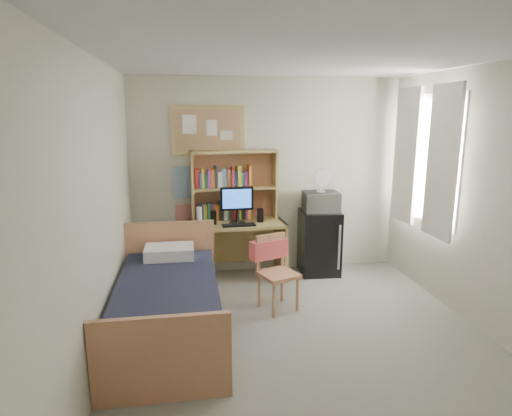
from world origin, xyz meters
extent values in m
cube|color=gray|center=(0.00, 0.00, -0.01)|extent=(3.60, 4.20, 0.02)
cube|color=silver|center=(0.00, 0.00, 2.60)|extent=(3.60, 4.20, 0.02)
cube|color=beige|center=(0.00, 2.10, 1.30)|extent=(3.60, 0.04, 2.60)
cube|color=beige|center=(0.00, -2.10, 1.30)|extent=(3.60, 0.04, 2.60)
cube|color=beige|center=(-1.80, 0.00, 1.30)|extent=(0.04, 4.20, 2.60)
cube|color=beige|center=(1.80, 0.00, 1.30)|extent=(0.04, 4.20, 2.60)
cube|color=white|center=(1.75, 1.20, 1.60)|extent=(0.10, 1.40, 1.70)
cube|color=white|center=(1.72, 0.80, 1.60)|extent=(0.04, 0.55, 1.70)
cube|color=white|center=(1.72, 1.60, 1.60)|extent=(0.04, 0.55, 1.70)
cube|color=tan|center=(-0.78, 2.08, 1.92)|extent=(0.94, 0.03, 0.64)
cube|color=#245690|center=(-1.10, 2.09, 1.25)|extent=(0.30, 0.01, 0.42)
cube|color=red|center=(-1.10, 2.09, 0.78)|extent=(0.28, 0.01, 0.36)
cube|color=tan|center=(-0.46, 1.77, 0.38)|extent=(1.25, 0.67, 0.77)
cube|color=tan|center=(-0.11, 0.80, 0.41)|extent=(0.54, 0.54, 0.83)
cube|color=black|center=(0.67, 1.83, 0.43)|extent=(0.54, 0.54, 0.86)
cube|color=black|center=(-1.28, 0.39, 0.27)|extent=(1.00, 1.99, 0.55)
cube|color=tan|center=(-0.46, 1.92, 1.22)|extent=(1.12, 0.33, 0.91)
cube|color=black|center=(-0.46, 1.71, 0.99)|extent=(0.42, 0.05, 0.44)
cube|color=black|center=(-0.45, 1.57, 0.78)|extent=(0.42, 0.15, 0.02)
cube|color=black|center=(-0.76, 1.70, 0.85)|extent=(0.07, 0.07, 0.17)
cube|color=black|center=(-0.16, 1.73, 0.86)|extent=(0.08, 0.08, 0.18)
cylinder|color=white|center=(-0.93, 1.65, 0.89)|extent=(0.07, 0.07, 0.24)
cube|color=#CD4E4E|center=(-0.18, 0.98, 0.64)|extent=(0.46, 0.28, 0.21)
cube|color=#B5B5BA|center=(0.67, 1.81, 0.99)|extent=(0.47, 0.37, 0.26)
cylinder|color=white|center=(0.67, 1.81, 1.26)|extent=(0.23, 0.23, 0.28)
cube|color=white|center=(-1.28, 1.14, 0.61)|extent=(0.54, 0.38, 0.13)
camera|label=1|loc=(-1.02, -3.53, 2.11)|focal=30.00mm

